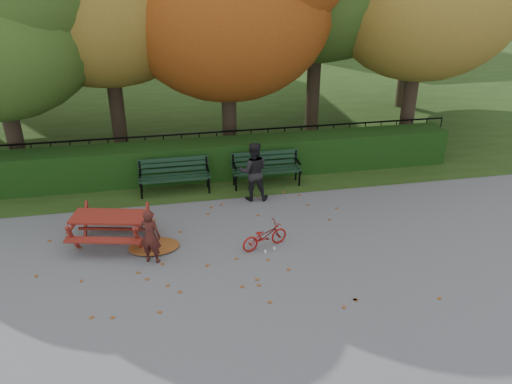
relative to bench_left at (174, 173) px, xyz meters
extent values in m
plane|color=slate|center=(1.30, -3.70, -0.52)|extent=(90.00, 90.00, 0.00)
plane|color=#203512|center=(1.30, 10.30, -0.51)|extent=(90.00, 90.00, 0.00)
cube|color=black|center=(1.30, 0.80, -0.02)|extent=(13.00, 0.90, 1.00)
cube|color=black|center=(1.30, 1.60, -0.44)|extent=(14.00, 0.04, 0.04)
cube|color=black|center=(1.30, 1.60, 0.48)|extent=(14.00, 0.04, 0.04)
cylinder|color=black|center=(-1.70, 1.60, -0.02)|extent=(0.03, 0.03, 1.00)
cylinder|color=black|center=(1.30, 1.60, -0.02)|extent=(0.03, 0.03, 1.00)
cylinder|color=black|center=(4.30, 1.60, -0.02)|extent=(0.03, 0.03, 1.00)
cylinder|color=black|center=(7.80, 1.60, -0.02)|extent=(0.03, 0.03, 1.00)
cylinder|color=#2F201A|center=(-4.20, 2.10, 0.79)|extent=(0.44, 0.44, 2.62)
cylinder|color=#2F201A|center=(-1.50, 3.30, 1.06)|extent=(0.44, 0.44, 3.15)
cylinder|color=#2F201A|center=(1.80, 2.50, 0.88)|extent=(0.44, 0.44, 2.80)
ellipsoid|color=maroon|center=(1.80, 2.50, 3.88)|extent=(6.00, 6.00, 5.40)
cylinder|color=#2F201A|center=(4.80, 3.80, 1.23)|extent=(0.44, 0.44, 3.50)
cylinder|color=#2F201A|center=(7.50, 2.30, 0.97)|extent=(0.44, 0.44, 2.97)
cylinder|color=#2F201A|center=(9.30, 6.30, 1.06)|extent=(0.44, 0.44, 3.15)
cube|color=black|center=(0.00, -0.28, -0.08)|extent=(1.80, 0.12, 0.04)
cube|color=black|center=(0.00, -0.10, -0.08)|extent=(1.80, 0.12, 0.04)
cube|color=black|center=(0.00, 0.08, -0.08)|extent=(1.80, 0.12, 0.04)
cube|color=black|center=(0.00, 0.17, 0.03)|extent=(1.80, 0.05, 0.10)
cube|color=black|center=(0.00, 0.17, 0.18)|extent=(1.80, 0.05, 0.10)
cube|color=black|center=(0.00, 0.17, 0.31)|extent=(1.80, 0.05, 0.10)
cube|color=black|center=(-0.85, -0.10, -0.10)|extent=(0.05, 0.55, 0.06)
cube|color=black|center=(-0.85, 0.17, 0.13)|extent=(0.05, 0.05, 0.41)
cylinder|color=black|center=(-0.85, -0.28, -0.30)|extent=(0.05, 0.05, 0.44)
cylinder|color=black|center=(-0.85, 0.08, -0.30)|extent=(0.05, 0.05, 0.44)
cube|color=black|center=(-0.85, -0.08, 0.10)|extent=(0.05, 0.45, 0.04)
cube|color=black|center=(0.85, -0.10, -0.10)|extent=(0.05, 0.55, 0.06)
cube|color=black|center=(0.85, 0.17, 0.13)|extent=(0.05, 0.05, 0.41)
cylinder|color=black|center=(0.85, -0.28, -0.30)|extent=(0.05, 0.05, 0.44)
cylinder|color=black|center=(0.85, 0.08, -0.30)|extent=(0.05, 0.05, 0.44)
cube|color=black|center=(0.85, -0.08, 0.10)|extent=(0.05, 0.45, 0.04)
cube|color=black|center=(2.40, -0.28, -0.08)|extent=(1.80, 0.12, 0.04)
cube|color=black|center=(2.40, -0.10, -0.08)|extent=(1.80, 0.12, 0.04)
cube|color=black|center=(2.40, 0.08, -0.08)|extent=(1.80, 0.12, 0.04)
cube|color=black|center=(2.40, 0.17, 0.03)|extent=(1.80, 0.05, 0.10)
cube|color=black|center=(2.40, 0.17, 0.18)|extent=(1.80, 0.05, 0.10)
cube|color=black|center=(2.40, 0.17, 0.31)|extent=(1.80, 0.05, 0.10)
cube|color=black|center=(1.55, -0.10, -0.10)|extent=(0.05, 0.55, 0.06)
cube|color=black|center=(1.55, 0.17, 0.13)|extent=(0.05, 0.05, 0.41)
cylinder|color=black|center=(1.55, -0.28, -0.30)|extent=(0.05, 0.05, 0.44)
cylinder|color=black|center=(1.55, 0.08, -0.30)|extent=(0.05, 0.05, 0.44)
cube|color=black|center=(1.55, -0.08, 0.10)|extent=(0.05, 0.45, 0.04)
cube|color=black|center=(3.25, -0.10, -0.10)|extent=(0.05, 0.55, 0.06)
cube|color=black|center=(3.25, 0.17, 0.13)|extent=(0.05, 0.05, 0.41)
cylinder|color=black|center=(3.25, -0.28, -0.30)|extent=(0.05, 0.05, 0.44)
cylinder|color=black|center=(3.25, 0.08, -0.30)|extent=(0.05, 0.05, 0.44)
cube|color=black|center=(3.25, -0.08, 0.10)|extent=(0.05, 0.45, 0.04)
cube|color=maroon|center=(-1.44, -2.31, 0.12)|extent=(1.66, 0.98, 0.05)
cube|color=maroon|center=(-1.56, -2.82, -0.14)|extent=(1.56, 0.56, 0.04)
cube|color=maroon|center=(-1.32, -1.81, -0.14)|extent=(1.56, 0.56, 0.04)
cube|color=maroon|center=(-2.18, -2.54, -0.17)|extent=(0.15, 0.45, 0.76)
cube|color=maroon|center=(-2.01, -1.78, -0.17)|extent=(0.15, 0.45, 0.76)
cube|color=maroon|center=(-2.10, -2.16, 0.05)|extent=(0.31, 1.15, 0.05)
cube|color=maroon|center=(-0.87, -2.84, -0.17)|extent=(0.15, 0.45, 0.76)
cube|color=maroon|center=(-0.70, -2.09, -0.17)|extent=(0.15, 0.45, 0.76)
cube|color=maroon|center=(-0.78, -2.47, 0.05)|extent=(0.31, 1.15, 0.05)
cube|color=maroon|center=(-1.44, -2.31, -0.17)|extent=(1.36, 0.36, 0.05)
ellipsoid|color=maroon|center=(-0.58, -2.68, -0.48)|extent=(1.16, 0.87, 0.07)
imported|color=#421915|center=(-0.61, -3.19, 0.06)|extent=(0.50, 0.41, 1.17)
imported|color=black|center=(1.91, -0.80, 0.23)|extent=(0.81, 0.67, 1.50)
imported|color=#99110E|center=(1.71, -3.10, -0.24)|extent=(1.11, 0.68, 0.55)
camera|label=1|loc=(-0.18, -11.87, 5.11)|focal=35.00mm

